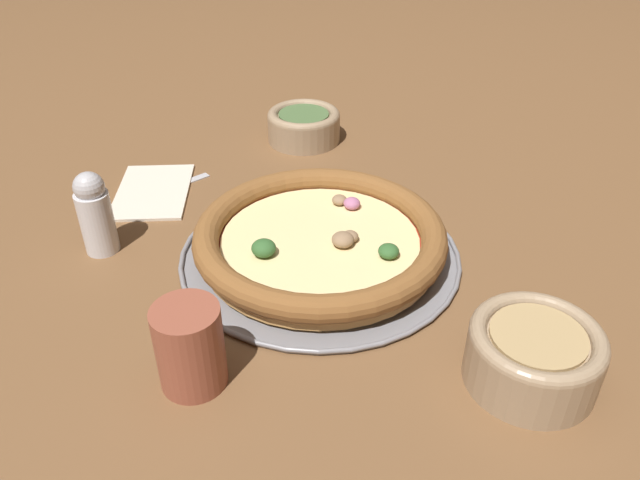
{
  "coord_description": "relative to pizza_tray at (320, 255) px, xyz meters",
  "views": [
    {
      "loc": [
        0.55,
        -0.22,
        0.43
      ],
      "look_at": [
        0.0,
        0.0,
        0.03
      ],
      "focal_mm": 35.0,
      "sensor_mm": 36.0,
      "label": 1
    }
  ],
  "objects": [
    {
      "name": "napkin",
      "position": [
        -0.23,
        -0.16,
        -0.0
      ],
      "size": [
        0.17,
        0.14,
        0.01
      ],
      "rotation": [
        0.0,
        0.0,
        -0.33
      ],
      "color": "beige",
      "rests_on": "ground_plane"
    },
    {
      "name": "ground_plane",
      "position": [
        0.0,
        0.0,
        -0.0
      ],
      "size": [
        3.0,
        3.0,
        0.0
      ],
      "primitive_type": "plane",
      "color": "brown"
    },
    {
      "name": "pizza_tray",
      "position": [
        0.0,
        0.0,
        0.0
      ],
      "size": [
        0.33,
        0.33,
        0.01
      ],
      "color": "gray",
      "rests_on": "ground_plane"
    },
    {
      "name": "bowl_far",
      "position": [
        -0.31,
        0.1,
        0.02
      ],
      "size": [
        0.11,
        0.11,
        0.05
      ],
      "color": "#9E8466",
      "rests_on": "ground_plane"
    },
    {
      "name": "fork",
      "position": [
        -0.22,
        -0.17,
        -0.0
      ],
      "size": [
        0.07,
        0.18,
        0.0
      ],
      "rotation": [
        0.0,
        0.0,
        5.03
      ],
      "color": "#B7B7BC",
      "rests_on": "ground_plane"
    },
    {
      "name": "pizza",
      "position": [
        0.0,
        0.0,
        0.02
      ],
      "size": [
        0.29,
        0.29,
        0.04
      ],
      "color": "tan",
      "rests_on": "pizza_tray"
    },
    {
      "name": "pepper_shaker",
      "position": [
        -0.11,
        -0.23,
        0.05
      ],
      "size": [
        0.04,
        0.04,
        0.1
      ],
      "color": "silver",
      "rests_on": "ground_plane"
    },
    {
      "name": "bowl_near",
      "position": [
        0.25,
        0.11,
        0.03
      ],
      "size": [
        0.12,
        0.12,
        0.06
      ],
      "color": "#9E8466",
      "rests_on": "ground_plane"
    },
    {
      "name": "drinking_cup",
      "position": [
        0.13,
        -0.18,
        0.04
      ],
      "size": [
        0.06,
        0.06,
        0.08
      ],
      "color": "brown",
      "rests_on": "ground_plane"
    }
  ]
}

